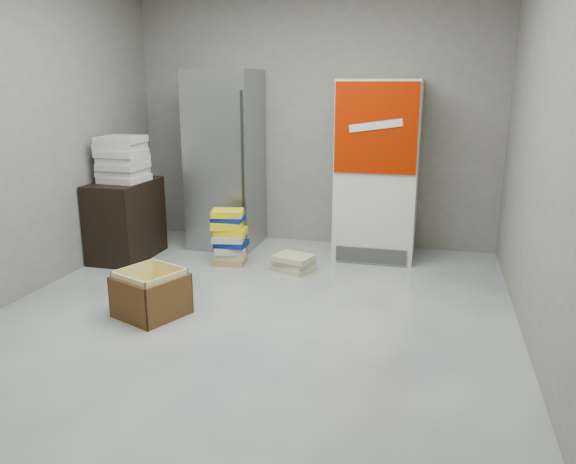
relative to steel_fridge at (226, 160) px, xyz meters
The scene contains 10 objects.
ground 2.50m from the steel_fridge, 67.10° to the right, with size 5.00×5.00×0.00m, color silver.
room_shell 2.46m from the steel_fridge, 67.10° to the right, with size 4.04×5.04×2.82m.
steel_fridge is the anchor object (origin of this frame).
coke_cooler 1.65m from the steel_fridge, ahead, with size 0.80×0.73×1.80m.
wood_shelf 1.23m from the steel_fridge, 138.69° to the right, with size 0.50×0.80×0.80m, color black.
supply_box_stack 1.10m from the steel_fridge, 138.03° to the right, with size 0.44×0.43×0.45m.
phonebook_stack_main 1.00m from the steel_fridge, 67.68° to the right, with size 0.37×0.33×0.56m.
phonebook_stack_side 1.47m from the steel_fridge, 37.08° to the right, with size 0.44×0.42×0.16m.
cardboard_box 2.19m from the steel_fridge, 86.22° to the right, with size 0.60×0.60×0.37m.
bucket_lid 1.88m from the steel_fridge, 97.70° to the right, with size 0.32×0.32×0.09m, color gold.
Camera 1 is at (1.31, -3.60, 1.76)m, focal length 35.00 mm.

